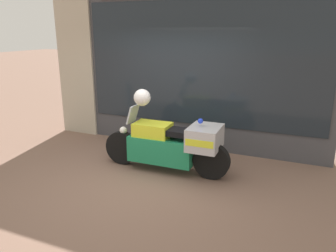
{
  "coord_description": "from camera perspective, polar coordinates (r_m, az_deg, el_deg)",
  "views": [
    {
      "loc": [
        2.45,
        -4.53,
        2.45
      ],
      "look_at": [
        0.1,
        0.99,
        0.69
      ],
      "focal_mm": 35.0,
      "sensor_mm": 36.0,
      "label": 1
    }
  ],
  "objects": [
    {
      "name": "ground_plane",
      "position": [
        5.7,
        -4.89,
        -9.11
      ],
      "size": [
        60.0,
        60.0,
        0.0
      ],
      "primitive_type": "plane",
      "color": "#7A5B4C"
    },
    {
      "name": "shop_building",
      "position": [
        7.17,
        -0.73,
        10.71
      ],
      "size": [
        6.15,
        0.55,
        3.46
      ],
      "color": "#424247",
      "rests_on": "ground"
    },
    {
      "name": "white_helmet",
      "position": [
        5.77,
        -4.52,
        4.97
      ],
      "size": [
        0.3,
        0.3,
        0.3
      ],
      "primitive_type": "sphere",
      "color": "white",
      "rests_on": "paramedic_motorcycle"
    },
    {
      "name": "paramedic_motorcycle",
      "position": [
        5.75,
        0.73,
        -3.15
      ],
      "size": [
        2.37,
        0.67,
        1.16
      ],
      "rotation": [
        0.0,
        0.0,
        3.15
      ],
      "color": "black",
      "rests_on": "ground"
    },
    {
      "name": "window_display",
      "position": [
        7.15,
        5.49,
        0.31
      ],
      "size": [
        4.75,
        0.3,
        2.01
      ],
      "color": "slate",
      "rests_on": "ground"
    }
  ]
}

